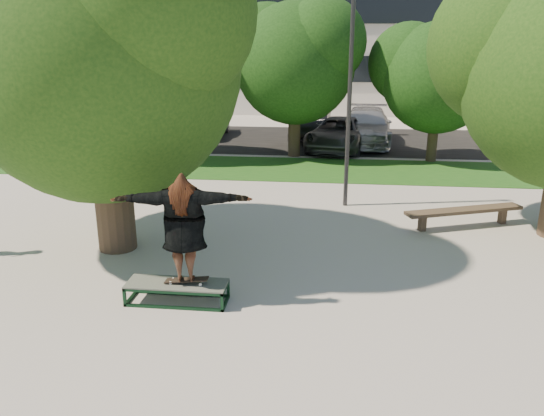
# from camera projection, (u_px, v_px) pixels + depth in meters

# --- Properties ---
(ground) EXTENTS (120.00, 120.00, 0.00)m
(ground) POSITION_uv_depth(u_px,v_px,m) (299.00, 275.00, 10.68)
(ground) COLOR #A8A49A
(ground) RESTS_ON ground
(grass_strip) EXTENTS (30.00, 4.00, 0.02)m
(grass_strip) POSITION_uv_depth(u_px,v_px,m) (343.00, 170.00, 19.59)
(grass_strip) COLOR #174C15
(grass_strip) RESTS_ON ground
(asphalt_strip) EXTENTS (40.00, 8.00, 0.01)m
(asphalt_strip) POSITION_uv_depth(u_px,v_px,m) (320.00, 140.00, 25.88)
(asphalt_strip) COLOR black
(asphalt_strip) RESTS_ON ground
(tree_left) EXTENTS (6.96, 5.95, 7.12)m
(tree_left) POSITION_uv_depth(u_px,v_px,m) (98.00, 46.00, 10.89)
(tree_left) COLOR #38281E
(tree_left) RESTS_ON ground
(bg_tree_left) EXTENTS (5.28, 4.51, 5.77)m
(bg_tree_left) POSITION_uv_depth(u_px,v_px,m) (152.00, 64.00, 20.81)
(bg_tree_left) COLOR #38281E
(bg_tree_left) RESTS_ON ground
(bg_tree_mid) EXTENTS (5.76, 4.92, 6.24)m
(bg_tree_mid) POSITION_uv_depth(u_px,v_px,m) (293.00, 56.00, 21.09)
(bg_tree_mid) COLOR #38281E
(bg_tree_mid) RESTS_ON ground
(bg_tree_right) EXTENTS (5.04, 4.31, 5.43)m
(bg_tree_right) POSITION_uv_depth(u_px,v_px,m) (436.00, 71.00, 20.16)
(bg_tree_right) COLOR #38281E
(bg_tree_right) RESTS_ON ground
(lamppost) EXTENTS (0.25, 0.15, 6.11)m
(lamppost) POSITION_uv_depth(u_px,v_px,m) (350.00, 94.00, 14.40)
(lamppost) COLOR #2D2D30
(lamppost) RESTS_ON ground
(grind_box) EXTENTS (1.80, 0.60, 0.38)m
(grind_box) POSITION_uv_depth(u_px,v_px,m) (177.00, 292.00, 9.50)
(grind_box) COLOR black
(grind_box) RESTS_ON ground
(skater_rig) EXTENTS (2.44, 0.90, 2.02)m
(skater_rig) POSITION_uv_depth(u_px,v_px,m) (184.00, 228.00, 9.11)
(skater_rig) COLOR white
(skater_rig) RESTS_ON grind_box
(bench) EXTENTS (3.09, 1.53, 0.48)m
(bench) POSITION_uv_depth(u_px,v_px,m) (464.00, 212.00, 13.38)
(bench) COLOR #4A3B2C
(bench) RESTS_ON ground
(car_silver_a) EXTENTS (1.83, 4.30, 1.45)m
(car_silver_a) POSITION_uv_depth(u_px,v_px,m) (208.00, 122.00, 26.76)
(car_silver_a) COLOR #B9B9BE
(car_silver_a) RESTS_ON asphalt_strip
(car_dark) EXTENTS (1.90, 4.93, 1.60)m
(car_dark) POSITION_uv_depth(u_px,v_px,m) (311.00, 122.00, 26.17)
(car_dark) COLOR black
(car_dark) RESTS_ON asphalt_strip
(car_grey) EXTENTS (3.20, 5.35, 1.39)m
(car_grey) POSITION_uv_depth(u_px,v_px,m) (339.00, 134.00, 23.33)
(car_grey) COLOR #504F54
(car_grey) RESTS_ON asphalt_strip
(car_silver_b) EXTENTS (2.70, 5.80, 1.64)m
(car_silver_b) POSITION_uv_depth(u_px,v_px,m) (366.00, 126.00, 24.65)
(car_silver_b) COLOR #B4B3B8
(car_silver_b) RESTS_ON asphalt_strip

